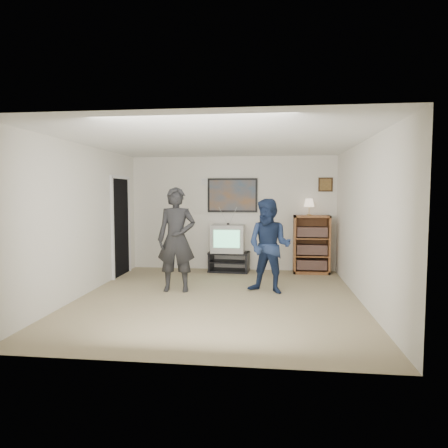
% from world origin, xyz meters
% --- Properties ---
extents(room_shell, '(4.51, 5.00, 2.51)m').
position_xyz_m(room_shell, '(0.00, 0.35, 1.25)').
color(room_shell, '#94805E').
rests_on(room_shell, ground).
extents(media_stand, '(0.90, 0.55, 0.43)m').
position_xyz_m(media_stand, '(-0.05, 2.23, 0.22)').
color(media_stand, black).
rests_on(media_stand, room_shell).
extents(crt_television, '(0.70, 0.60, 0.59)m').
position_xyz_m(crt_television, '(-0.07, 2.23, 0.73)').
color(crt_television, '#ABABA6').
rests_on(crt_television, media_stand).
extents(bookshelf, '(0.75, 0.43, 1.23)m').
position_xyz_m(bookshelf, '(1.70, 2.28, 0.61)').
color(bookshelf, brown).
rests_on(bookshelf, room_shell).
extents(table_lamp, '(0.22, 0.22, 0.35)m').
position_xyz_m(table_lamp, '(1.65, 2.32, 1.41)').
color(table_lamp, '#FFE2C1').
rests_on(table_lamp, bookshelf).
extents(person_tall, '(0.69, 0.48, 1.80)m').
position_xyz_m(person_tall, '(-0.78, 0.43, 0.90)').
color(person_tall, black).
rests_on(person_tall, room_shell).
extents(person_short, '(0.94, 0.84, 1.61)m').
position_xyz_m(person_short, '(0.82, 0.48, 0.80)').
color(person_short, '#1B294B').
rests_on(person_short, room_shell).
extents(controller_left, '(0.08, 0.14, 0.04)m').
position_xyz_m(controller_left, '(-0.77, 0.60, 1.14)').
color(controller_left, white).
rests_on(controller_left, person_tall).
extents(controller_right, '(0.07, 0.13, 0.04)m').
position_xyz_m(controller_right, '(0.77, 0.74, 1.02)').
color(controller_right, white).
rests_on(controller_right, person_short).
extents(poster, '(1.10, 0.03, 0.75)m').
position_xyz_m(poster, '(0.00, 2.48, 1.65)').
color(poster, black).
rests_on(poster, room_shell).
extents(air_vent, '(0.28, 0.02, 0.14)m').
position_xyz_m(air_vent, '(-0.55, 2.48, 1.95)').
color(air_vent, white).
rests_on(air_vent, room_shell).
extents(small_picture, '(0.30, 0.03, 0.30)m').
position_xyz_m(small_picture, '(2.00, 2.48, 1.88)').
color(small_picture, black).
rests_on(small_picture, room_shell).
extents(doorway, '(0.03, 0.85, 2.00)m').
position_xyz_m(doorway, '(-2.23, 1.60, 1.00)').
color(doorway, black).
rests_on(doorway, room_shell).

